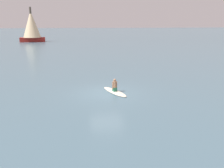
# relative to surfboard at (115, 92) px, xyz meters

# --- Properties ---
(ground_plane) EXTENTS (400.00, 400.00, 0.00)m
(ground_plane) POSITION_rel_surfboard_xyz_m (0.12, -0.64, -0.04)
(ground_plane) COLOR slate
(surfboard) EXTENTS (3.15, 1.82, 0.08)m
(surfboard) POSITION_rel_surfboard_xyz_m (0.00, 0.00, 0.00)
(surfboard) COLOR silver
(surfboard) RESTS_ON ground
(person_paddler) EXTENTS (0.39, 0.42, 0.97)m
(person_paddler) POSITION_rel_surfboard_xyz_m (0.00, 0.00, 0.48)
(person_paddler) COLOR #26664C
(person_paddler) RESTS_ON surfboard
(sailboat_far_right) EXTENTS (5.08, 6.65, 8.91)m
(sailboat_far_right) POSITION_rel_surfboard_xyz_m (-49.90, -13.88, 4.16)
(sailboat_far_right) COLOR maroon
(sailboat_far_right) RESTS_ON ground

